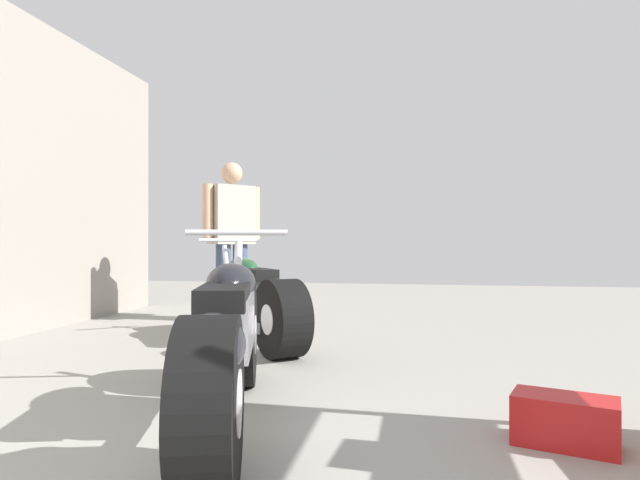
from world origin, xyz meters
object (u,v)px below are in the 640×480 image
motorcycle_black_naked (252,301)px  motorcycle_maroon_cruiser (226,344)px  red_toolbox (565,421)px  mechanic_in_blue (232,231)px

motorcycle_black_naked → motorcycle_maroon_cruiser: bearing=-75.9°
motorcycle_maroon_cruiser → red_toolbox: bearing=1.7°
motorcycle_black_naked → red_toolbox: 2.81m
motorcycle_black_naked → red_toolbox: bearing=-44.5°
motorcycle_maroon_cruiser → motorcycle_black_naked: size_ratio=1.20×
mechanic_in_blue → motorcycle_black_naked: bearing=-63.7°
mechanic_in_blue → motorcycle_maroon_cruiser: bearing=-70.9°
red_toolbox → motorcycle_maroon_cruiser: bearing=-178.3°
mechanic_in_blue → red_toolbox: bearing=-50.9°
red_toolbox → motorcycle_black_naked: bearing=135.5°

